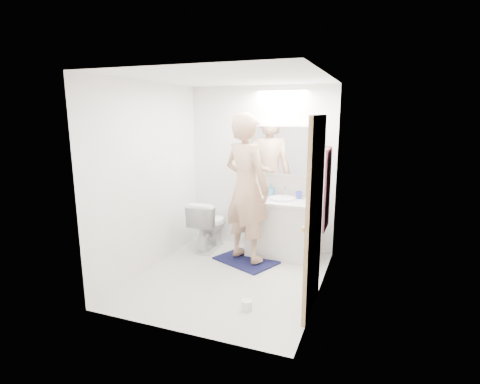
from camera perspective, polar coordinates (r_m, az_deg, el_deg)
The scene contains 23 objects.
floor at distance 4.78m, azimuth -1.67°, elevation -12.96°, with size 2.50×2.50×0.00m, color silver.
ceiling at distance 4.34m, azimuth -1.87°, elevation 17.06°, with size 2.50×2.50×0.00m, color white.
wall_back at distance 5.56m, azimuth 3.19°, elevation 3.57°, with size 2.50×2.50×0.00m, color white.
wall_front at distance 3.31m, azimuth -10.10°, elevation -2.49°, with size 2.50×2.50×0.00m, color white.
wall_left at distance 4.93m, azimuth -13.67°, elevation 2.13°, with size 2.50×2.50×0.00m, color white.
wall_right at distance 4.12m, azimuth 12.51°, elevation 0.27°, with size 2.50×2.50×0.00m, color white.
vanity_cabinet at distance 5.37m, azimuth 6.25°, elevation -5.67°, with size 0.90×0.55×0.78m, color silver.
countertop at distance 5.26m, azimuth 6.35°, elevation -1.42°, with size 0.95×0.58×0.04m, color white.
sink_basin at distance 5.28m, azimuth 6.44°, elevation -0.98°, with size 0.36×0.36×0.03m, color white.
faucet at distance 5.45m, azimuth 6.96°, elevation 0.11°, with size 0.02×0.02×0.16m, color silver.
medicine_cabinet at distance 5.37m, azimuth 6.05°, elevation 6.44°, with size 0.88×0.14×0.70m, color white.
mirror_panel at distance 5.30m, azimuth 5.84°, elevation 6.37°, with size 0.84×0.01×0.66m, color silver.
toilet at distance 5.63m, azimuth -4.78°, elevation -4.95°, with size 0.42×0.74×0.75m, color white.
bath_rug at distance 5.26m, azimuth 0.94°, elevation -10.40°, with size 0.80×0.55×0.02m, color #13123B.
person at distance 4.96m, azimuth 0.98°, elevation 0.60°, with size 0.72×0.47×1.98m, color tan.
door at distance 3.83m, azimuth 11.30°, elevation -3.64°, with size 0.04×0.80×2.00m, color tan.
door_knob at distance 3.57m, azimuth 9.81°, elevation -5.60°, with size 0.06×0.06×0.06m, color gold.
towel at distance 4.67m, azimuth 13.20°, elevation 0.38°, with size 0.02×0.42×1.00m, color #141239.
towel_hook at distance 4.60m, azimuth 13.35°, elevation 6.74°, with size 0.02×0.02×0.07m, color silver.
soap_bottle_a at distance 5.47m, azimuth 3.29°, elevation 0.51°, with size 0.08×0.08×0.21m, color beige.
soap_bottle_b at distance 5.46m, azimuth 4.72°, elevation 0.36°, with size 0.09×0.09×0.19m, color teal.
toothbrush_cup at distance 5.35m, azimuth 8.98°, elevation -0.49°, with size 0.11×0.11×0.10m, color #3F47BD.
toilet_paper_roll at distance 4.08m, azimuth 1.03°, elevation -16.87°, with size 0.11×0.11×0.10m, color white.
Camera 1 is at (1.67, -3.99, 2.02)m, focal length 27.93 mm.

